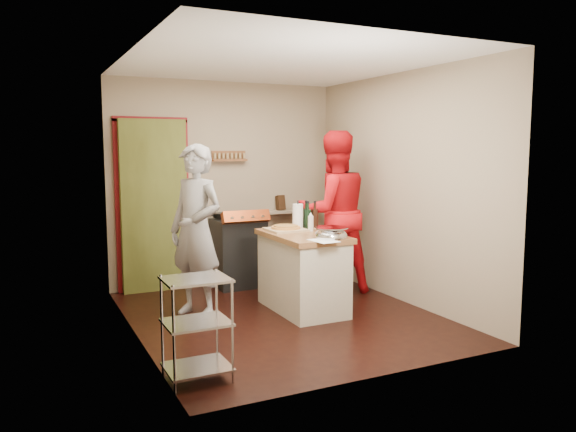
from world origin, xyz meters
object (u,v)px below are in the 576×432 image
object	(u,v)px
stove	(238,251)
person_red	(333,212)
island	(303,269)
person_stripe	(196,231)
wire_shelving	(197,324)

from	to	relation	value
stove	person_red	size ratio (longest dim) A/B	0.51
island	person_stripe	xyz separation A→B (m)	(-1.09, 0.33, 0.45)
stove	person_red	bearing A→B (deg)	-39.86
stove	person_red	xyz separation A→B (m)	(0.93, -0.78, 0.53)
wire_shelving	person_stripe	distance (m)	1.76
stove	person_stripe	world-z (taller)	person_stripe
stove	person_stripe	xyz separation A→B (m)	(-0.84, -0.99, 0.45)
wire_shelving	person_red	bearing A→B (deg)	39.17
stove	island	bearing A→B (deg)	-79.47
stove	island	size ratio (longest dim) A/B	0.81
stove	wire_shelving	world-z (taller)	stove
wire_shelving	person_stripe	bearing A→B (deg)	73.30
island	person_stripe	size ratio (longest dim) A/B	0.69
wire_shelving	island	world-z (taller)	island
wire_shelving	person_stripe	world-z (taller)	person_stripe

